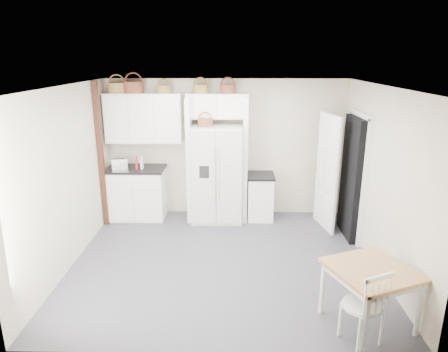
{
  "coord_description": "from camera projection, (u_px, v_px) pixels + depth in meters",
  "views": [
    {
      "loc": [
        0.13,
        -5.45,
        2.99
      ],
      "look_at": [
        0.0,
        0.4,
        1.23
      ],
      "focal_mm": 32.0,
      "sensor_mm": 36.0,
      "label": 1
    }
  ],
  "objects": [
    {
      "name": "floor",
      "position": [
        223.0,
        261.0,
        6.08
      ],
      "size": [
        4.5,
        4.5,
        0.0
      ],
      "primitive_type": "plane",
      "color": "#4B4855",
      "rests_on": "ground"
    },
    {
      "name": "ceiling",
      "position": [
        223.0,
        86.0,
        5.33
      ],
      "size": [
        4.5,
        4.5,
        0.0
      ],
      "primitive_type": "plane",
      "color": "white",
      "rests_on": "wall_back"
    },
    {
      "name": "wall_back",
      "position": [
        226.0,
        148.0,
        7.62
      ],
      "size": [
        4.5,
        0.0,
        4.5
      ],
      "primitive_type": "plane",
      "rotation": [
        1.57,
        0.0,
        0.0
      ],
      "color": "#BCB7AA",
      "rests_on": "floor"
    },
    {
      "name": "wall_left",
      "position": [
        68.0,
        178.0,
        5.75
      ],
      "size": [
        0.0,
        4.0,
        4.0
      ],
      "primitive_type": "plane",
      "rotation": [
        1.57,
        0.0,
        1.57
      ],
      "color": "#BCB7AA",
      "rests_on": "floor"
    },
    {
      "name": "wall_right",
      "position": [
        381.0,
        180.0,
        5.66
      ],
      "size": [
        0.0,
        4.0,
        4.0
      ],
      "primitive_type": "plane",
      "rotation": [
        1.57,
        0.0,
        -1.57
      ],
      "color": "#BCB7AA",
      "rests_on": "floor"
    },
    {
      "name": "refrigerator",
      "position": [
        217.0,
        174.0,
        7.41
      ],
      "size": [
        0.93,
        0.75,
        1.79
      ],
      "primitive_type": "cube",
      "color": "silver",
      "rests_on": "floor"
    },
    {
      "name": "base_cab_left",
      "position": [
        138.0,
        194.0,
        7.61
      ],
      "size": [
        1.02,
        0.65,
        0.95
      ],
      "primitive_type": "cube",
      "color": "white",
      "rests_on": "floor"
    },
    {
      "name": "base_cab_right",
      "position": [
        260.0,
        197.0,
        7.58
      ],
      "size": [
        0.47,
        0.56,
        0.83
      ],
      "primitive_type": "cube",
      "color": "white",
      "rests_on": "floor"
    },
    {
      "name": "dining_table",
      "position": [
        369.0,
        296.0,
        4.55
      ],
      "size": [
        1.12,
        1.12,
        0.72
      ],
      "primitive_type": "cube",
      "rotation": [
        0.0,
        0.0,
        0.4
      ],
      "color": "#A56440",
      "rests_on": "floor"
    },
    {
      "name": "windsor_chair",
      "position": [
        363.0,
        305.0,
        4.24
      ],
      "size": [
        0.56,
        0.54,
        0.89
      ],
      "primitive_type": "cube",
      "rotation": [
        0.0,
        0.0,
        0.43
      ],
      "color": "white",
      "rests_on": "floor"
    },
    {
      "name": "counter_left",
      "position": [
        136.0,
        169.0,
        7.46
      ],
      "size": [
        1.07,
        0.69,
        0.04
      ],
      "primitive_type": "cube",
      "color": "black",
      "rests_on": "base_cab_left"
    },
    {
      "name": "counter_right",
      "position": [
        261.0,
        176.0,
        7.45
      ],
      "size": [
        0.51,
        0.6,
        0.04
      ],
      "primitive_type": "cube",
      "color": "black",
      "rests_on": "base_cab_right"
    },
    {
      "name": "toaster",
      "position": [
        120.0,
        164.0,
        7.34
      ],
      "size": [
        0.31,
        0.21,
        0.19
      ],
      "primitive_type": "cube",
      "rotation": [
        0.0,
        0.0,
        0.18
      ],
      "color": "silver",
      "rests_on": "counter_left"
    },
    {
      "name": "cookbook_red",
      "position": [
        137.0,
        163.0,
        7.35
      ],
      "size": [
        0.06,
        0.15,
        0.22
      ],
      "primitive_type": "cube",
      "rotation": [
        0.0,
        0.0,
        0.16
      ],
      "color": "red",
      "rests_on": "counter_left"
    },
    {
      "name": "cookbook_cream",
      "position": [
        142.0,
        163.0,
        7.35
      ],
      "size": [
        0.04,
        0.15,
        0.22
      ],
      "primitive_type": "cube",
      "rotation": [
        0.0,
        0.0,
        0.02
      ],
      "color": "beige",
      "rests_on": "counter_left"
    },
    {
      "name": "basket_upper_a",
      "position": [
        117.0,
        88.0,
        7.17
      ],
      "size": [
        0.32,
        0.32,
        0.18
      ],
      "primitive_type": "cylinder",
      "color": "brown",
      "rests_on": "upper_cabinet"
    },
    {
      "name": "basket_upper_b",
      "position": [
        134.0,
        87.0,
        7.16
      ],
      "size": [
        0.35,
        0.35,
        0.21
      ],
      "primitive_type": "cylinder",
      "color": "#542814",
      "rests_on": "upper_cabinet"
    },
    {
      "name": "basket_upper_c",
      "position": [
        164.0,
        89.0,
        7.16
      ],
      "size": [
        0.25,
        0.25,
        0.14
      ],
      "primitive_type": "cylinder",
      "color": "brown",
      "rests_on": "upper_cabinet"
    },
    {
      "name": "basket_bridge_a",
      "position": [
        201.0,
        89.0,
        7.14
      ],
      "size": [
        0.28,
        0.28,
        0.16
      ],
      "primitive_type": "cylinder",
      "color": "brown",
      "rests_on": "bridge_cabinet"
    },
    {
      "name": "basket_bridge_b",
      "position": [
        228.0,
        89.0,
        7.13
      ],
      "size": [
        0.28,
        0.28,
        0.16
      ],
      "primitive_type": "cylinder",
      "color": "#542814",
      "rests_on": "bridge_cabinet"
    },
    {
      "name": "basket_fridge_a",
      "position": [
        205.0,
        123.0,
        7.04
      ],
      "size": [
        0.26,
        0.26,
        0.14
      ],
      "primitive_type": "cylinder",
      "color": "#542814",
      "rests_on": "refrigerator"
    },
    {
      "name": "upper_cabinet",
      "position": [
        144.0,
        118.0,
        7.32
      ],
      "size": [
        1.4,
        0.34,
        0.9
      ],
      "primitive_type": "cube",
      "color": "white",
      "rests_on": "wall_back"
    },
    {
      "name": "bridge_cabinet",
      "position": [
        217.0,
        106.0,
        7.22
      ],
      "size": [
        1.12,
        0.34,
        0.45
      ],
      "primitive_type": "cube",
      "color": "white",
      "rests_on": "wall_back"
    },
    {
      "name": "fridge_panel_left",
      "position": [
        190.0,
        160.0,
        7.39
      ],
      "size": [
        0.08,
        0.6,
        2.3
      ],
      "primitive_type": "cube",
      "color": "white",
      "rests_on": "floor"
    },
    {
      "name": "fridge_panel_right",
      "position": [
        245.0,
        160.0,
        7.37
      ],
      "size": [
        0.08,
        0.6,
        2.3
      ],
      "primitive_type": "cube",
      "color": "white",
      "rests_on": "floor"
    },
    {
      "name": "trim_post",
      "position": [
        101.0,
        156.0,
        7.05
      ],
      "size": [
        0.09,
        0.09,
        2.6
      ],
      "primitive_type": "cube",
      "color": "black",
      "rests_on": "floor"
    },
    {
      "name": "doorway_void",
      "position": [
        353.0,
        178.0,
        6.7
      ],
      "size": [
        0.18,
        0.85,
        2.05
      ],
      "primitive_type": "cube",
      "color": "black",
      "rests_on": "floor"
    },
    {
      "name": "door_slab",
      "position": [
        327.0,
        172.0,
        7.03
      ],
      "size": [
        0.21,
        0.79,
        2.05
      ],
      "primitive_type": "cube",
      "rotation": [
        0.0,
        0.0,
        -1.36
      ],
      "color": "white",
      "rests_on": "floor"
    }
  ]
}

